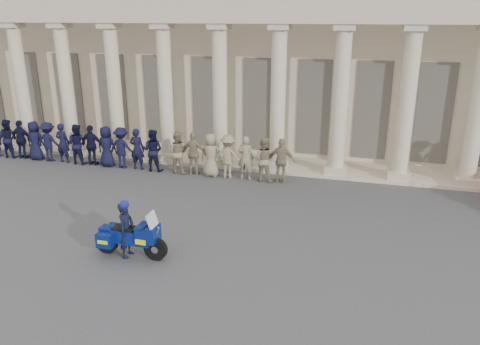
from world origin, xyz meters
The scene contains 5 objects.
ground centered at (0.00, 0.00, 0.00)m, with size 90.00×90.00×0.00m, color #3E3E40.
building centered at (0.00, 14.74, 4.52)m, with size 40.00×12.50×9.00m.
officer_rank centered at (-5.84, 6.54, 0.94)m, with size 16.19×0.71×1.88m.
motorcycle centered at (-1.12, -0.83, 0.62)m, with size 2.25×0.92×1.44m.
rider centered at (-1.25, -0.83, 0.86)m, with size 0.39×0.60×1.73m.
Camera 1 is at (5.16, -11.56, 6.61)m, focal length 35.00 mm.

